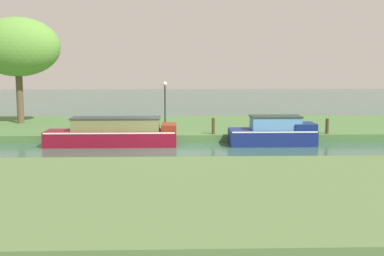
% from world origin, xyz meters
% --- Properties ---
extents(ground_plane, '(120.00, 120.00, 0.00)m').
position_xyz_m(ground_plane, '(0.00, 0.00, 0.00)').
color(ground_plane, '#335848').
extents(riverbank_far, '(72.00, 10.00, 0.40)m').
position_xyz_m(riverbank_far, '(0.00, 7.00, 0.20)').
color(riverbank_far, '#48703A').
rests_on(riverbank_far, ground_plane).
extents(riverbank_near, '(72.00, 10.00, 0.40)m').
position_xyz_m(riverbank_near, '(0.00, -9.00, 0.20)').
color(riverbank_near, '#54703E').
rests_on(riverbank_near, ground_plane).
extents(maroon_barge, '(6.71, 1.65, 1.47)m').
position_xyz_m(maroon_barge, '(-2.91, 1.20, 0.64)').
color(maroon_barge, maroon).
rests_on(maroon_barge, ground_plane).
extents(navy_narrowboat, '(4.44, 1.72, 1.52)m').
position_xyz_m(navy_narrowboat, '(5.41, 1.20, 0.65)').
color(navy_narrowboat, navy).
rests_on(navy_narrowboat, ground_plane).
extents(willow_tree_left, '(5.45, 3.61, 6.76)m').
position_xyz_m(willow_tree_left, '(-9.79, 7.76, 5.26)').
color(willow_tree_left, brown).
rests_on(willow_tree_left, riverbank_far).
extents(lamp_post, '(0.24, 0.24, 2.81)m').
position_xyz_m(lamp_post, '(-0.34, 3.55, 2.18)').
color(lamp_post, '#333338').
rests_on(lamp_post, riverbank_far).
extents(mooring_post_near, '(0.19, 0.19, 0.82)m').
position_xyz_m(mooring_post_near, '(8.57, 2.45, 0.81)').
color(mooring_post_near, '#443520').
rests_on(mooring_post_near, riverbank_far).
extents(mooring_post_far, '(0.17, 0.17, 0.88)m').
position_xyz_m(mooring_post_far, '(2.30, 2.45, 0.84)').
color(mooring_post_far, '#453A20').
rests_on(mooring_post_far, riverbank_far).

